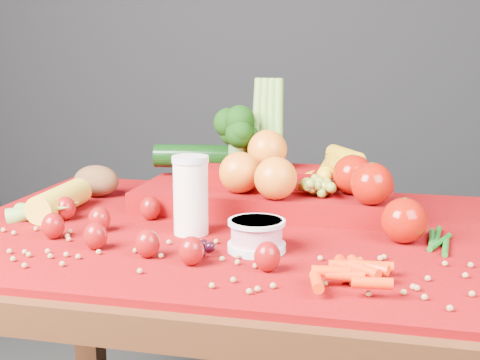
% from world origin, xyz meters
% --- Properties ---
extents(table, '(1.10, 0.80, 0.75)m').
position_xyz_m(table, '(0.00, 0.00, 0.66)').
color(table, '#3C1C0D').
rests_on(table, ground).
extents(red_cloth, '(1.05, 0.75, 0.01)m').
position_xyz_m(red_cloth, '(0.00, 0.00, 0.76)').
color(red_cloth, '#7E0408').
rests_on(red_cloth, table).
extents(milk_glass, '(0.07, 0.07, 0.14)m').
position_xyz_m(milk_glass, '(-0.07, -0.05, 0.84)').
color(milk_glass, white).
rests_on(milk_glass, red_cloth).
extents(yogurt_bowl, '(0.10, 0.10, 0.05)m').
position_xyz_m(yogurt_bowl, '(0.06, -0.13, 0.79)').
color(yogurt_bowl, silver).
rests_on(yogurt_bowl, red_cloth).
extents(strawberry_scatter, '(0.48, 0.28, 0.05)m').
position_xyz_m(strawberry_scatter, '(-0.16, -0.13, 0.79)').
color(strawberry_scatter, maroon).
rests_on(strawberry_scatter, red_cloth).
extents(dark_grape_cluster, '(0.06, 0.05, 0.03)m').
position_xyz_m(dark_grape_cluster, '(-0.02, -0.17, 0.78)').
color(dark_grape_cluster, black).
rests_on(dark_grape_cluster, red_cloth).
extents(soybean_scatter, '(0.84, 0.24, 0.01)m').
position_xyz_m(soybean_scatter, '(0.00, -0.20, 0.77)').
color(soybean_scatter, '#9F7744').
rests_on(soybean_scatter, red_cloth).
extents(corn_ear, '(0.18, 0.23, 0.06)m').
position_xyz_m(corn_ear, '(-0.38, -0.01, 0.78)').
color(corn_ear, yellow).
rests_on(corn_ear, red_cloth).
extents(potato, '(0.10, 0.08, 0.07)m').
position_xyz_m(potato, '(-0.37, 0.18, 0.80)').
color(potato, brown).
rests_on(potato, red_cloth).
extents(baby_carrot_pile, '(0.18, 0.18, 0.03)m').
position_xyz_m(baby_carrot_pile, '(0.22, -0.25, 0.78)').
color(baby_carrot_pile, '#F02F08').
rests_on(baby_carrot_pile, red_cloth).
extents(green_bean_pile, '(0.14, 0.12, 0.01)m').
position_xyz_m(green_bean_pile, '(0.37, -0.01, 0.77)').
color(green_bean_pile, '#145B16').
rests_on(green_bean_pile, red_cloth).
extents(produce_mound, '(0.59, 0.35, 0.27)m').
position_xyz_m(produce_mound, '(0.04, 0.15, 0.82)').
color(produce_mound, '#7E0408').
rests_on(produce_mound, red_cloth).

